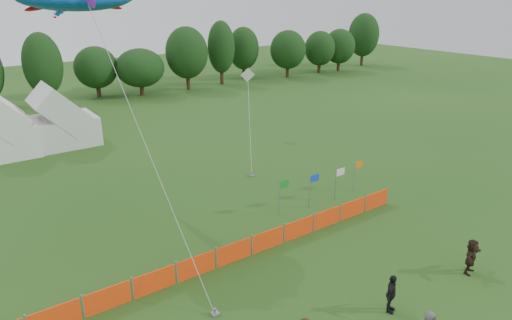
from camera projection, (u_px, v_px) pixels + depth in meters
treeline at (66, 67)px, 50.77m from camera, size 104.57×8.78×8.36m
tent_left at (3, 130)px, 35.16m from camera, size 4.56×4.56×4.02m
tent_right at (61, 122)px, 37.62m from camera, size 5.45×4.36×3.85m
barrier_fence at (234, 252)px, 21.49m from camera, size 21.90×0.06×1.00m
flag_row at (323, 181)px, 27.34m from camera, size 6.73×0.53×2.02m
spectator_d at (391, 294)px, 18.00m from camera, size 1.05×0.79×1.66m
spectator_f at (471, 256)px, 20.52m from camera, size 1.64×0.93×1.68m
small_kite_white at (249, 98)px, 37.08m from camera, size 6.12×8.60×5.99m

